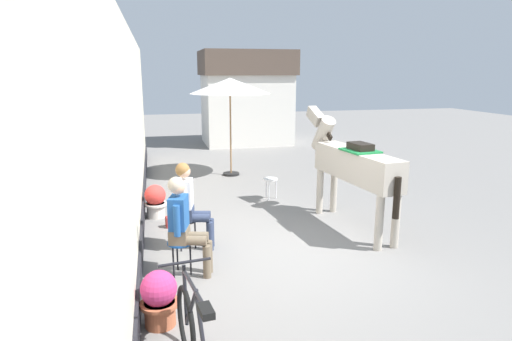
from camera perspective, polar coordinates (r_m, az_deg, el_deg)
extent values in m
plane|color=slate|center=(9.70, -0.14, -3.62)|extent=(40.00, 40.00, 0.00)
cube|color=beige|center=(7.65, -16.46, 4.42)|extent=(0.30, 14.00, 3.40)
cube|color=black|center=(8.00, -15.63, -6.40)|extent=(0.34, 14.00, 0.36)
cube|color=silver|center=(16.98, -1.28, 7.95)|extent=(3.20, 2.40, 2.60)
cube|color=brown|center=(16.92, -1.31, 13.86)|extent=(3.40, 2.60, 0.90)
cylinder|color=#194C99|center=(6.13, -9.91, -9.25)|extent=(0.34, 0.34, 0.03)
cylinder|color=black|center=(6.20, -8.54, -11.36)|extent=(0.02, 0.02, 0.45)
cylinder|color=black|center=(6.35, -10.22, -10.83)|extent=(0.02, 0.02, 0.45)
cylinder|color=black|center=(6.13, -10.72, -11.72)|extent=(0.02, 0.02, 0.45)
cube|color=brown|center=(6.09, -9.95, -8.25)|extent=(0.32, 0.37, 0.20)
cube|color=#1E4C8C|center=(5.98, -10.07, -5.39)|extent=(0.30, 0.39, 0.44)
sphere|color=tan|center=(5.89, -10.20, -2.15)|extent=(0.20, 0.20, 0.20)
sphere|color=#B2A38E|center=(5.88, -10.41, -1.87)|extent=(0.22, 0.22, 0.22)
cylinder|color=brown|center=(6.14, -8.03, -8.49)|extent=(0.40, 0.23, 0.13)
cylinder|color=brown|center=(6.23, -6.19, -11.12)|extent=(0.11, 0.11, 0.46)
cylinder|color=brown|center=(6.00, -8.30, -9.04)|extent=(0.40, 0.23, 0.13)
cylinder|color=brown|center=(6.09, -6.42, -11.73)|extent=(0.11, 0.11, 0.46)
cylinder|color=#1E4C8C|center=(6.18, -9.47, -5.26)|extent=(0.09, 0.09, 0.42)
cylinder|color=#1E4C8C|center=(5.81, -10.28, -6.48)|extent=(0.09, 0.09, 0.42)
cylinder|color=black|center=(6.98, -9.14, -6.44)|extent=(0.34, 0.34, 0.03)
cylinder|color=black|center=(7.05, -7.93, -8.30)|extent=(0.02, 0.02, 0.45)
cylinder|color=black|center=(7.19, -9.49, -7.92)|extent=(0.02, 0.02, 0.45)
cylinder|color=black|center=(6.96, -9.79, -8.63)|extent=(0.02, 0.02, 0.45)
cube|color=#2D3851|center=(6.95, -9.17, -5.55)|extent=(0.30, 0.36, 0.20)
cube|color=silver|center=(6.85, -9.27, -3.01)|extent=(0.29, 0.38, 0.44)
sphere|color=tan|center=(6.77, -9.38, -0.16)|extent=(0.20, 0.20, 0.20)
sphere|color=olive|center=(6.76, -9.55, 0.09)|extent=(0.22, 0.22, 0.22)
cylinder|color=#2D3851|center=(7.01, -7.52, -5.75)|extent=(0.40, 0.21, 0.13)
cylinder|color=#2D3851|center=(7.09, -5.91, -8.06)|extent=(0.11, 0.11, 0.46)
cylinder|color=#2D3851|center=(6.86, -7.68, -6.17)|extent=(0.40, 0.21, 0.13)
cylinder|color=#2D3851|center=(6.94, -6.03, -8.53)|extent=(0.11, 0.11, 0.46)
cylinder|color=silver|center=(7.05, -8.86, -2.96)|extent=(0.09, 0.09, 0.42)
cylinder|color=silver|center=(6.67, -9.33, -3.89)|extent=(0.09, 0.09, 0.42)
cube|color=#B2A899|center=(7.76, 12.92, 0.68)|extent=(0.69, 2.24, 0.52)
cylinder|color=#B2A899|center=(8.67, 8.33, -2.69)|extent=(0.13, 0.13, 0.90)
cylinder|color=#B2A899|center=(8.81, 10.11, -2.50)|extent=(0.13, 0.13, 0.90)
cylinder|color=#B2A899|center=(7.10, 15.77, -6.58)|extent=(0.13, 0.13, 0.90)
cylinder|color=#B2A899|center=(7.28, 17.77, -6.23)|extent=(0.13, 0.13, 0.90)
cylinder|color=#B2A899|center=(8.71, 8.78, 4.77)|extent=(0.35, 0.66, 0.73)
cube|color=#B2A899|center=(8.97, 7.80, 7.01)|extent=(0.24, 0.55, 0.40)
cube|color=black|center=(8.67, 8.87, 5.67)|extent=(0.11, 0.63, 0.48)
cylinder|color=black|center=(6.92, 17.89, -3.44)|extent=(0.11, 0.11, 0.65)
cube|color=#197238|center=(7.62, 13.43, 2.55)|extent=(0.57, 0.65, 0.03)
cube|color=black|center=(7.61, 13.45, 3.07)|extent=(0.33, 0.47, 0.12)
cylinder|color=#A85638|center=(5.19, -12.40, -17.73)|extent=(0.34, 0.34, 0.28)
cylinder|color=#A85638|center=(5.13, -12.47, -16.57)|extent=(0.43, 0.43, 0.04)
sphere|color=#B22D66|center=(5.04, -12.57, -14.79)|extent=(0.40, 0.40, 0.40)
cylinder|color=beige|center=(8.66, -12.92, -5.05)|extent=(0.34, 0.34, 0.28)
cylinder|color=beige|center=(8.62, -12.96, -4.29)|extent=(0.43, 0.43, 0.04)
sphere|color=red|center=(8.57, -13.02, -3.14)|extent=(0.40, 0.40, 0.40)
torus|color=black|center=(4.58, -9.13, -18.90)|extent=(0.14, 0.71, 0.71)
cylinder|color=black|center=(4.18, -8.44, -17.28)|extent=(0.10, 0.50, 0.60)
cylinder|color=black|center=(3.86, -7.05, -20.46)|extent=(0.08, 0.36, 0.55)
cylinder|color=black|center=(3.91, -8.04, -15.07)|extent=(0.14, 0.80, 0.09)
cylinder|color=black|center=(4.41, -9.20, -15.74)|extent=(0.05, 0.09, 0.60)
cylinder|color=black|center=(4.23, -9.30, -11.73)|extent=(0.50, 0.09, 0.03)
cube|color=black|center=(3.56, -6.54, -17.73)|extent=(0.13, 0.21, 0.06)
cylinder|color=black|center=(11.86, -3.26, -0.44)|extent=(0.44, 0.44, 0.06)
cylinder|color=olive|center=(11.66, -3.33, 4.69)|extent=(0.04, 0.04, 2.20)
cone|color=silver|center=(11.55, -3.41, 10.98)|extent=(2.10, 2.10, 0.40)
cylinder|color=white|center=(9.55, 1.90, -1.13)|extent=(0.32, 0.32, 0.03)
cylinder|color=silver|center=(9.65, 2.63, -2.41)|extent=(0.02, 0.02, 0.43)
cylinder|color=silver|center=(9.70, 1.34, -2.31)|extent=(0.02, 0.02, 0.43)
cylinder|color=silver|center=(9.49, 1.69, -2.66)|extent=(0.02, 0.02, 0.43)
cube|color=maroon|center=(8.08, -10.70, -6.54)|extent=(0.30, 0.17, 0.20)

